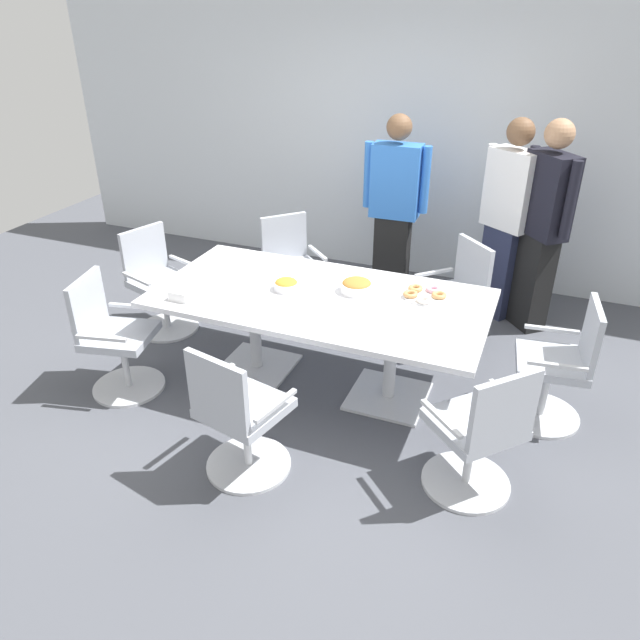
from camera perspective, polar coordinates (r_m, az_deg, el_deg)
name	(u,v)px	position (r m, az deg, el deg)	size (l,w,h in m)	color
ground_plane	(320,382)	(4.69, 0.00, -5.97)	(10.00, 10.00, 0.01)	#4C4F56
back_wall	(410,139)	(6.28, 8.58, 16.73)	(8.00, 0.10, 2.80)	silver
conference_table	(320,311)	(4.36, 0.00, 0.87)	(2.40, 1.20, 0.75)	silver
office_chair_0	(479,437)	(3.64, 14.92, -10.72)	(0.76, 0.76, 0.91)	silver
office_chair_1	(558,369)	(4.40, 21.76, -4.41)	(0.60, 0.60, 0.91)	silver
office_chair_2	(454,302)	(5.11, 12.63, 1.73)	(0.76, 0.76, 0.91)	silver
office_chair_3	(291,272)	(5.54, -2.78, 4.55)	(0.76, 0.76, 0.91)	silver
office_chair_4	(159,286)	(5.44, -15.08, 3.12)	(0.68, 0.68, 0.91)	silver
office_chair_5	(114,342)	(4.67, -19.02, -1.95)	(0.65, 0.65, 0.91)	silver
office_chair_6	(239,419)	(3.68, -7.71, -9.38)	(0.65, 0.65, 0.91)	silver
person_standing_0	(394,208)	(5.68, 7.12, 10.57)	(0.61, 0.23, 1.76)	black
person_standing_1	(507,218)	(5.57, 17.44, 9.27)	(0.55, 0.43, 1.79)	#232842
person_standing_2	(543,225)	(5.41, 20.48, 8.48)	(0.46, 0.52, 1.82)	black
snack_bowl_pretzels	(357,286)	(4.35, 3.51, 3.29)	(0.24, 0.24, 0.10)	white
snack_bowl_chips_orange	(286,285)	(4.38, -3.27, 3.38)	(0.18, 0.18, 0.09)	white
donut_platter	(424,294)	(4.35, 9.94, 2.43)	(0.31, 0.31, 0.04)	white
napkin_pile	(182,294)	(4.36, -13.00, 2.43)	(0.14, 0.14, 0.07)	white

